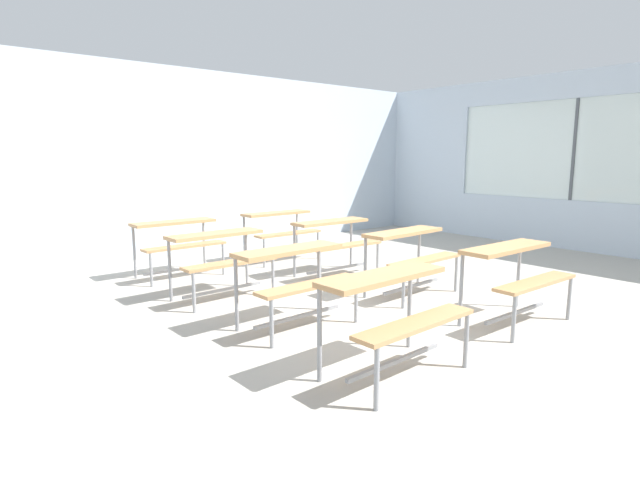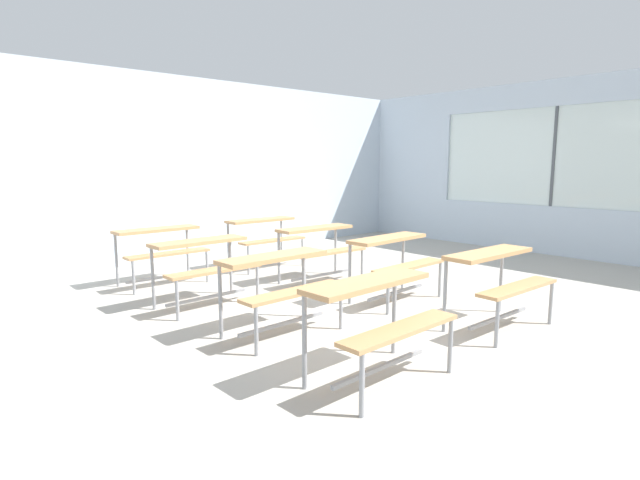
# 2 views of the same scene
# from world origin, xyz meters

# --- Properties ---
(ground) EXTENTS (10.00, 9.00, 0.05)m
(ground) POSITION_xyz_m (0.00, 0.00, -0.03)
(ground) COLOR #ADA89E
(wall_back) EXTENTS (10.00, 0.12, 3.00)m
(wall_back) POSITION_xyz_m (0.00, 4.50, 1.50)
(wall_back) COLOR silver
(wall_back) RESTS_ON ground
(wall_right) EXTENTS (0.12, 9.00, 3.00)m
(wall_right) POSITION_xyz_m (5.00, -0.13, 1.45)
(wall_right) COLOR silver
(wall_right) RESTS_ON ground
(desk_bench_r0c0) EXTENTS (1.11, 0.61, 0.74)m
(desk_bench_r0c0) POSITION_xyz_m (-1.14, -0.96, 0.56)
(desk_bench_r0c0) COLOR tan
(desk_bench_r0c0) RESTS_ON ground
(desk_bench_r0c1) EXTENTS (1.12, 0.62, 0.74)m
(desk_bench_r0c1) POSITION_xyz_m (0.63, -0.93, 0.56)
(desk_bench_r0c1) COLOR tan
(desk_bench_r0c1) RESTS_ON ground
(desk_bench_r1c0) EXTENTS (1.11, 0.61, 0.74)m
(desk_bench_r1c0) POSITION_xyz_m (-1.05, 0.33, 0.56)
(desk_bench_r1c0) COLOR tan
(desk_bench_r1c0) RESTS_ON ground
(desk_bench_r1c1) EXTENTS (1.12, 0.64, 0.74)m
(desk_bench_r1c1) POSITION_xyz_m (0.64, 0.37, 0.56)
(desk_bench_r1c1) COLOR tan
(desk_bench_r1c1) RESTS_ON ground
(desk_bench_r2c0) EXTENTS (1.11, 0.61, 0.74)m
(desk_bench_r2c0) POSITION_xyz_m (-1.12, 1.64, 0.56)
(desk_bench_r2c0) COLOR tan
(desk_bench_r2c0) RESTS_ON ground
(desk_bench_r2c1) EXTENTS (1.12, 0.63, 0.74)m
(desk_bench_r2c1) POSITION_xyz_m (0.60, 1.63, 0.56)
(desk_bench_r2c1) COLOR tan
(desk_bench_r2c1) RESTS_ON ground
(desk_bench_r3c0) EXTENTS (1.10, 0.59, 0.74)m
(desk_bench_r3c0) POSITION_xyz_m (-1.05, 2.94, 0.56)
(desk_bench_r3c0) COLOR tan
(desk_bench_r3c0) RESTS_ON ground
(desk_bench_r3c1) EXTENTS (1.11, 0.61, 0.74)m
(desk_bench_r3c1) POSITION_xyz_m (0.63, 2.94, 0.56)
(desk_bench_r3c1) COLOR tan
(desk_bench_r3c1) RESTS_ON ground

